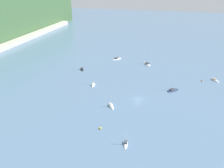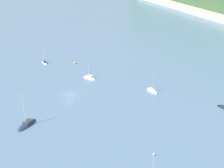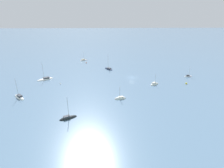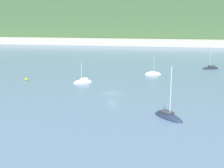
% 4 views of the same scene
% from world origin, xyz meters
% --- Properties ---
extents(ground_plane, '(600.00, 600.00, 0.00)m').
position_xyz_m(ground_plane, '(0.00, 0.00, 0.00)').
color(ground_plane, slate).
extents(hillside_ridge, '(361.79, 62.39, 39.25)m').
position_xyz_m(hillside_ridge, '(0.00, 143.78, 19.62)').
color(hillside_ridge, '#42663D').
rests_on(hillside_ridge, ground_plane).
extents(shore_town_strip, '(307.52, 6.00, 3.79)m').
position_xyz_m(shore_town_strip, '(0.00, 109.09, 1.89)').
color(shore_town_strip, beige).
rests_on(shore_town_strip, ground_plane).
extents(sailboat_0, '(4.86, 2.34, 6.29)m').
position_xyz_m(sailboat_0, '(8.01, 23.85, 0.06)').
color(sailboat_0, white).
rests_on(sailboat_0, ground_plane).
extents(sailboat_2, '(5.94, 4.05, 8.53)m').
position_xyz_m(sailboat_2, '(26.05, 37.10, 0.10)').
color(sailboat_2, black).
rests_on(sailboat_2, ground_plane).
extents(sailboat_5, '(6.00, 6.43, 9.76)m').
position_xyz_m(sailboat_5, '(12.13, -14.84, 0.09)').
color(sailboat_5, '#232D4C').
rests_on(sailboat_5, ground_plane).
extents(sailboat_7, '(5.05, 3.97, 6.14)m').
position_xyz_m(sailboat_7, '(-9.36, 9.76, 0.10)').
color(sailboat_7, white).
rests_on(sailboat_7, ground_plane).
extents(mooring_buoy_2, '(0.79, 0.79, 0.79)m').
position_xyz_m(mooring_buoy_2, '(-24.80, 9.64, 0.39)').
color(mooring_buoy_2, yellow).
rests_on(mooring_buoy_2, ground_plane).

